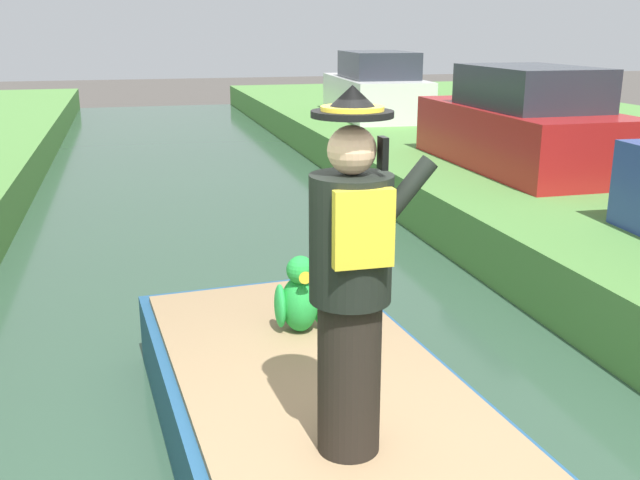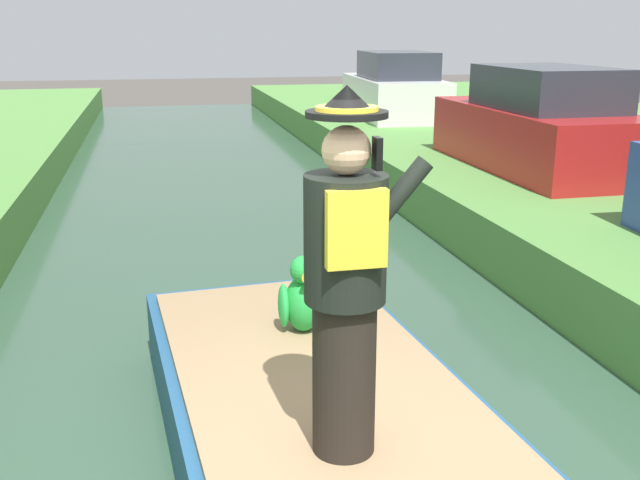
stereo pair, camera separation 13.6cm
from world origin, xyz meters
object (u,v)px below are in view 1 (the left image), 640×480
at_px(boat, 325,432).
at_px(person_pirate, 351,280).
at_px(parrot_plush, 300,299).
at_px(parked_car_white, 375,89).
at_px(parked_car_red, 522,125).

relative_size(boat, person_pirate, 2.34).
distance_m(parrot_plush, parked_car_white, 12.80).
bearing_deg(person_pirate, parrot_plush, 86.94).
distance_m(boat, person_pirate, 1.41).
xyz_separation_m(boat, parked_car_white, (4.67, 12.81, 0.99)).
bearing_deg(parked_car_red, parked_car_white, 90.00).
distance_m(parked_car_red, parked_car_white, 6.80).
xyz_separation_m(boat, parked_car_red, (4.67, 6.01, 0.99)).
bearing_deg(parrot_plush, person_pirate, -93.68).
bearing_deg(parked_car_red, boat, -127.85).
bearing_deg(parked_car_white, parrot_plush, -111.15).
xyz_separation_m(parrot_plush, parked_car_white, (4.62, 11.93, 0.44)).
height_order(boat, parrot_plush, parrot_plush).
xyz_separation_m(parrot_plush, parked_car_red, (4.62, 5.12, 0.44)).
xyz_separation_m(person_pirate, parrot_plush, (0.10, 1.56, -0.68)).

